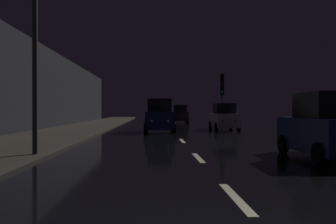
{
  "coord_description": "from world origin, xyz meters",
  "views": [
    {
      "loc": [
        -1.36,
        -3.03,
        1.46
      ],
      "look_at": [
        -0.42,
        20.56,
        1.33
      ],
      "focal_mm": 39.35,
      "sensor_mm": 36.0,
      "label": 1
    }
  ],
  "objects_px": {
    "traffic_light_far_right": "(222,88)",
    "car_parked_right_far": "(224,118)",
    "car_approaching_headlights": "(159,117)",
    "car_distant_taillights": "(180,115)",
    "car_parked_right_near": "(326,128)"
  },
  "relations": [
    {
      "from": "traffic_light_far_right",
      "to": "car_parked_right_near",
      "type": "bearing_deg",
      "value": 2.39
    },
    {
      "from": "traffic_light_far_right",
      "to": "car_distant_taillights",
      "type": "relative_size",
      "value": 1.15
    },
    {
      "from": "car_parked_right_near",
      "to": "car_distant_taillights",
      "type": "xyz_separation_m",
      "value": [
        -2.14,
        31.84,
        0.02
      ]
    },
    {
      "from": "car_parked_right_far",
      "to": "car_parked_right_near",
      "type": "distance_m",
      "value": 16.07
    },
    {
      "from": "traffic_light_far_right",
      "to": "car_approaching_headlights",
      "type": "xyz_separation_m",
      "value": [
        -5.62,
        -7.25,
        -2.34
      ]
    },
    {
      "from": "car_parked_right_far",
      "to": "car_distant_taillights",
      "type": "distance_m",
      "value": 15.92
    },
    {
      "from": "traffic_light_far_right",
      "to": "car_parked_right_far",
      "type": "xyz_separation_m",
      "value": [
        -0.8,
        -4.99,
        -2.46
      ]
    },
    {
      "from": "car_approaching_headlights",
      "to": "car_distant_taillights",
      "type": "relative_size",
      "value": 1.09
    },
    {
      "from": "traffic_light_far_right",
      "to": "car_approaching_headlights",
      "type": "height_order",
      "value": "traffic_light_far_right"
    },
    {
      "from": "traffic_light_far_right",
      "to": "car_parked_right_far",
      "type": "relative_size",
      "value": 1.2
    },
    {
      "from": "car_approaching_headlights",
      "to": "car_parked_right_near",
      "type": "distance_m",
      "value": 14.63
    },
    {
      "from": "car_parked_right_near",
      "to": "car_approaching_headlights",
      "type": "bearing_deg",
      "value": 19.26
    },
    {
      "from": "car_approaching_headlights",
      "to": "car_parked_right_far",
      "type": "height_order",
      "value": "car_approaching_headlights"
    },
    {
      "from": "car_approaching_headlights",
      "to": "traffic_light_far_right",
      "type": "bearing_deg",
      "value": 142.2
    },
    {
      "from": "car_parked_right_far",
      "to": "car_distant_taillights",
      "type": "xyz_separation_m",
      "value": [
        -2.14,
        15.78,
        0.04
      ]
    }
  ]
}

